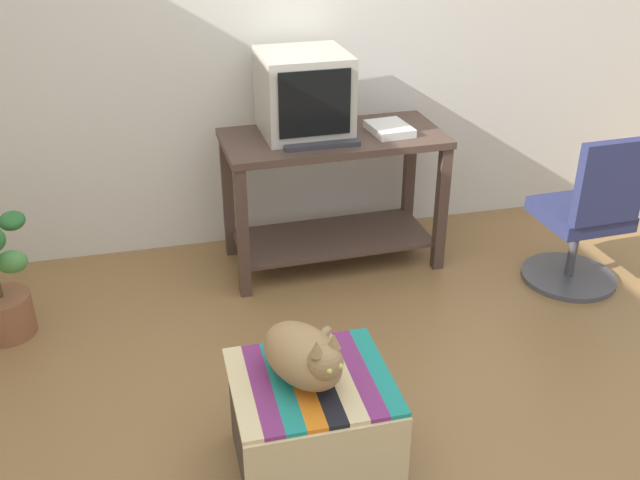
# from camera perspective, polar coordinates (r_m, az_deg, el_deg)

# --- Properties ---
(ground_plane) EXTENTS (14.00, 14.00, 0.00)m
(ground_plane) POSITION_cam_1_polar(r_m,az_deg,el_deg) (3.01, 3.90, -16.86)
(ground_plane) COLOR olive
(back_wall) EXTENTS (8.00, 0.10, 2.60)m
(back_wall) POSITION_cam_1_polar(r_m,az_deg,el_deg) (4.21, -4.24, 16.65)
(back_wall) COLOR silver
(back_wall) RESTS_ON ground_plane
(desk) EXTENTS (1.22, 0.60, 0.78)m
(desk) POSITION_cam_1_polar(r_m,az_deg,el_deg) (4.07, 1.02, 4.86)
(desk) COLOR #4C382D
(desk) RESTS_ON ground_plane
(tv_monitor) EXTENTS (0.47, 0.48, 0.44)m
(tv_monitor) POSITION_cam_1_polar(r_m,az_deg,el_deg) (3.96, -1.29, 11.39)
(tv_monitor) COLOR #BCB7A8
(tv_monitor) RESTS_ON desk
(keyboard) EXTENTS (0.40, 0.15, 0.02)m
(keyboard) POSITION_cam_1_polar(r_m,az_deg,el_deg) (3.83, 0.03, 7.66)
(keyboard) COLOR #333338
(keyboard) RESTS_ON desk
(book) EXTENTS (0.23, 0.28, 0.04)m
(book) POSITION_cam_1_polar(r_m,az_deg,el_deg) (4.03, 5.47, 8.70)
(book) COLOR white
(book) RESTS_ON desk
(ottoman_with_blanket) EXTENTS (0.59, 0.54, 0.42)m
(ottoman_with_blanket) POSITION_cam_1_polar(r_m,az_deg,el_deg) (2.84, -0.66, -14.21)
(ottoman_with_blanket) COLOR #4C4238
(ottoman_with_blanket) RESTS_ON ground_plane
(cat) EXTENTS (0.36, 0.47, 0.26)m
(cat) POSITION_cam_1_polar(r_m,az_deg,el_deg) (2.64, -1.17, -9.07)
(cat) COLOR #9E7A4C
(cat) RESTS_ON ottoman_with_blanket
(office_chair) EXTENTS (0.52, 0.52, 0.89)m
(office_chair) POSITION_cam_1_polar(r_m,az_deg,el_deg) (4.13, 20.11, 1.33)
(office_chair) COLOR #4C4C51
(office_chair) RESTS_ON ground_plane
(stapler) EXTENTS (0.12, 0.07, 0.04)m
(stapler) POSITION_cam_1_polar(r_m,az_deg,el_deg) (3.95, 5.56, 8.25)
(stapler) COLOR #A31E1E
(stapler) RESTS_ON desk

